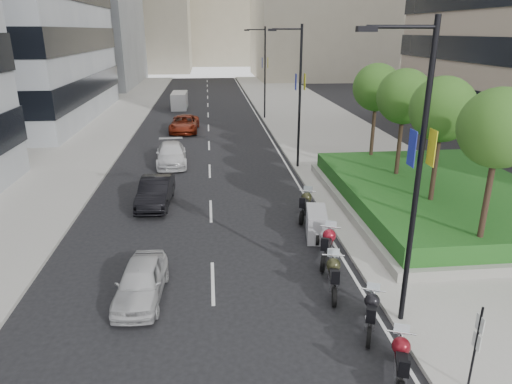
{
  "coord_description": "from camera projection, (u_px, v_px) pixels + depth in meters",
  "views": [
    {
      "loc": [
        -1.44,
        -10.54,
        8.61
      ],
      "look_at": [
        0.49,
        8.0,
        2.0
      ],
      "focal_mm": 32.0,
      "sensor_mm": 36.0,
      "label": 1
    }
  ],
  "objects": [
    {
      "name": "planter",
      "position": [
        438.0,
        203.0,
        23.14
      ],
      "size": [
        10.0,
        14.0,
        0.4
      ],
      "primitive_type": "cube",
      "color": "gray",
      "rests_on": "sidewalk_right"
    },
    {
      "name": "parking_sign",
      "position": [
        476.0,
        344.0,
        11.01
      ],
      "size": [
        0.06,
        0.32,
        2.5
      ],
      "color": "black",
      "rests_on": "ground"
    },
    {
      "name": "lamp_post_1",
      "position": [
        298.0,
        91.0,
        28.49
      ],
      "size": [
        2.34,
        0.45,
        9.0
      ],
      "color": "black",
      "rests_on": "ground"
    },
    {
      "name": "motorcycle_3",
      "position": [
        333.0,
        276.0,
        15.73
      ],
      "size": [
        0.81,
        2.32,
        1.17
      ],
      "rotation": [
        0.0,
        0.0,
        1.36
      ],
      "color": "black",
      "rests_on": "ground"
    },
    {
      "name": "motorcycle_2",
      "position": [
        371.0,
        313.0,
        13.74
      ],
      "size": [
        1.03,
        2.09,
        1.1
      ],
      "rotation": [
        0.0,
        0.0,
        1.18
      ],
      "color": "black",
      "rests_on": "ground"
    },
    {
      "name": "motorcycle_6",
      "position": [
        305.0,
        205.0,
        22.06
      ],
      "size": [
        1.13,
        2.28,
        1.2
      ],
      "rotation": [
        0.0,
        0.0,
        1.18
      ],
      "color": "black",
      "rests_on": "ground"
    },
    {
      "name": "motorcycle_1",
      "position": [
        401.0,
        361.0,
        11.71
      ],
      "size": [
        0.99,
        2.17,
        1.12
      ],
      "rotation": [
        0.0,
        0.0,
        1.23
      ],
      "color": "black",
      "rests_on": "ground"
    },
    {
      "name": "car_d",
      "position": [
        184.0,
        124.0,
        40.87
      ],
      "size": [
        2.63,
        5.31,
        1.45
      ],
      "primitive_type": "imported",
      "rotation": [
        0.0,
        0.0,
        -0.05
      ],
      "color": "maroon",
      "rests_on": "ground"
    },
    {
      "name": "tree_1",
      "position": [
        443.0,
        110.0,
        19.42
      ],
      "size": [
        2.8,
        2.8,
        6.3
      ],
      "color": "#332319",
      "rests_on": "planter"
    },
    {
      "name": "lane_edge",
      "position": [
        266.0,
        131.0,
        41.38
      ],
      "size": [
        0.12,
        100.0,
        0.01
      ],
      "primitive_type": "cube",
      "color": "silver",
      "rests_on": "ground"
    },
    {
      "name": "tree_2",
      "position": [
        404.0,
        97.0,
        23.17
      ],
      "size": [
        2.8,
        2.8,
        6.3
      ],
      "color": "#332319",
      "rests_on": "planter"
    },
    {
      "name": "sidewalk_left",
      "position": [
        88.0,
        134.0,
        39.83
      ],
      "size": [
        8.0,
        100.0,
        0.15
      ],
      "primitive_type": "cube",
      "color": "#9E9B93",
      "rests_on": "ground"
    },
    {
      "name": "lamp_post_0",
      "position": [
        414.0,
        167.0,
        12.55
      ],
      "size": [
        2.34,
        0.45,
        9.0
      ],
      "color": "black",
      "rests_on": "ground"
    },
    {
      "name": "tree_3",
      "position": [
        377.0,
        88.0,
        26.92
      ],
      "size": [
        2.8,
        2.8,
        6.3
      ],
      "color": "#332319",
      "rests_on": "planter"
    },
    {
      "name": "motorcycle_5",
      "position": [
        316.0,
        224.0,
        19.97
      ],
      "size": [
        1.15,
        2.14,
        1.24
      ],
      "rotation": [
        0.0,
        0.0,
        1.41
      ],
      "color": "black",
      "rests_on": "ground"
    },
    {
      "name": "lamp_post_2",
      "position": [
        263.0,
        68.0,
        45.36
      ],
      "size": [
        2.34,
        0.45,
        9.0
      ],
      "color": "black",
      "rests_on": "ground"
    },
    {
      "name": "hedge",
      "position": [
        440.0,
        192.0,
        22.93
      ],
      "size": [
        9.4,
        13.4,
        0.8
      ],
      "primitive_type": "cube",
      "color": "#144719",
      "rests_on": "planter"
    },
    {
      "name": "car_a",
      "position": [
        141.0,
        281.0,
        15.36
      ],
      "size": [
        1.71,
        3.81,
        1.27
      ],
      "primitive_type": "imported",
      "rotation": [
        0.0,
        0.0,
        -0.06
      ],
      "color": "#BABABC",
      "rests_on": "ground"
    },
    {
      "name": "motorcycle_4",
      "position": [
        328.0,
        245.0,
        17.91
      ],
      "size": [
        1.18,
        2.3,
        1.22
      ],
      "rotation": [
        0.0,
        0.0,
        1.16
      ],
      "color": "black",
      "rests_on": "ground"
    },
    {
      "name": "lane_centre",
      "position": [
        209.0,
        132.0,
        40.88
      ],
      "size": [
        0.12,
        100.0,
        0.01
      ],
      "primitive_type": "cube",
      "color": "silver",
      "rests_on": "ground"
    },
    {
      "name": "tree_0",
      "position": [
        499.0,
        129.0,
        15.67
      ],
      "size": [
        2.8,
        2.8,
        6.3
      ],
      "color": "#332319",
      "rests_on": "planter"
    },
    {
      "name": "delivery_van",
      "position": [
        179.0,
        101.0,
        52.9
      ],
      "size": [
        1.75,
        4.45,
        1.86
      ],
      "rotation": [
        0.0,
        0.0,
        -0.02
      ],
      "color": "silver",
      "rests_on": "ground"
    },
    {
      "name": "car_c",
      "position": [
        171.0,
        154.0,
        30.9
      ],
      "size": [
        2.31,
        4.97,
        1.41
      ],
      "primitive_type": "imported",
      "rotation": [
        0.0,
        0.0,
        0.07
      ],
      "color": "silver",
      "rests_on": "ground"
    },
    {
      "name": "ground",
      "position": [
        268.0,
        353.0,
        12.9
      ],
      "size": [
        160.0,
        160.0,
        0.0
      ],
      "primitive_type": "plane",
      "color": "black",
      "rests_on": "ground"
    },
    {
      "name": "car_b",
      "position": [
        156.0,
        192.0,
        23.65
      ],
      "size": [
        1.73,
        4.41,
        1.43
      ],
      "primitive_type": "imported",
      "rotation": [
        0.0,
        0.0,
        -0.05
      ],
      "color": "black",
      "rests_on": "ground"
    },
    {
      "name": "sidewalk_right",
      "position": [
        323.0,
        129.0,
        41.88
      ],
      "size": [
        10.0,
        100.0,
        0.15
      ],
      "primitive_type": "cube",
      "color": "#9E9B93",
      "rests_on": "ground"
    }
  ]
}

